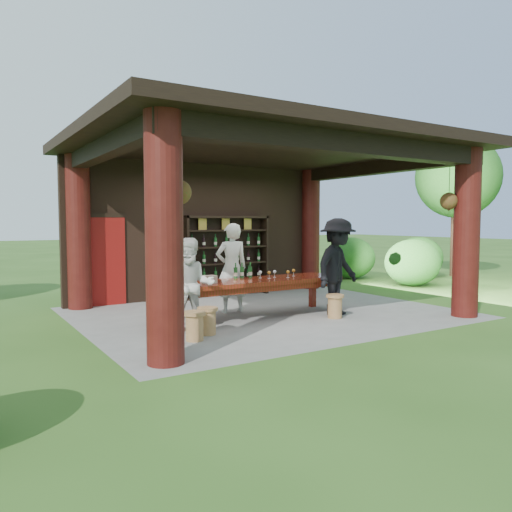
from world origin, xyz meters
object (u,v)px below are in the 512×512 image
wine_shelf (227,256)px  stool_near_left (208,320)px  guest_man (338,267)px  stool_near_right (335,306)px  host (232,268)px  stool_far_left (195,325)px  napkin_basket (209,279)px  tasting_table (254,285)px  guest_woman (192,285)px

wine_shelf → stool_near_left: wine_shelf is taller
wine_shelf → guest_man: wine_shelf is taller
stool_near_right → host: bearing=131.4°
stool_near_left → host: host is taller
wine_shelf → host: bearing=-116.0°
stool_far_left → napkin_basket: bearing=53.5°
host → wine_shelf: bearing=-106.0°
tasting_table → guest_man: bearing=-23.2°
stool_far_left → guest_woman: bearing=68.9°
wine_shelf → stool_near_left: size_ratio=5.02×
stool_far_left → stool_near_left: bearing=36.4°
host → guest_woman: 1.93m
wine_shelf → tasting_table: (-0.88, -2.75, -0.38)m
stool_near_left → stool_near_right: bearing=-0.6°
tasting_table → host: 0.77m
guest_woman → tasting_table: bearing=41.4°
napkin_basket → stool_near_right: bearing=-19.9°
stool_near_left → wine_shelf: bearing=57.2°
stool_near_right → napkin_basket: 2.52m
wine_shelf → napkin_basket: 3.40m
wine_shelf → stool_far_left: (-2.69, -3.88, -0.77)m
stool_far_left → napkin_basket: napkin_basket is taller
host → stool_near_right: bearing=141.4°
host → napkin_basket: size_ratio=7.09×
napkin_basket → wine_shelf: bearing=56.0°
napkin_basket → guest_woman: bearing=-139.6°
wine_shelf → guest_man: size_ratio=1.18×
guest_man → stool_near_right: bearing=-157.2°
wine_shelf → stool_far_left: bearing=-124.7°
wine_shelf → host: (-1.00, -2.05, -0.10)m
stool_far_left → tasting_table: bearing=32.0°
stool_near_left → stool_near_right: (2.74, -0.03, 0.00)m
tasting_table → napkin_basket: 1.04m
stool_near_right → stool_near_left: bearing=179.4°
stool_far_left → host: 2.59m
tasting_table → guest_woman: (-1.59, -0.54, 0.17)m
stool_near_left → guest_woman: bearing=112.3°
host → guest_man: bearing=150.8°
tasting_table → stool_near_left: 1.74m
stool_near_left → host: size_ratio=0.25×
stool_near_right → napkin_basket: bearing=160.1°
host → guest_man: 2.16m
stool_near_right → stool_far_left: size_ratio=1.00×
tasting_table → stool_far_left: tasting_table is taller
wine_shelf → guest_man: (0.68, -3.42, -0.04)m
stool_near_left → stool_near_right: stool_near_right is taller
host → guest_man: guest_man is taller
tasting_table → stool_near_right: tasting_table is taller
tasting_table → guest_woman: guest_woman is taller
guest_woman → host: bearing=62.8°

